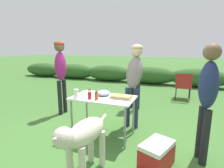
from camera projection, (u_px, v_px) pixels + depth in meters
ground_plane at (103, 136)px, 3.23m from camera, size 60.00×60.00×0.00m
shrub_hedge at (150, 75)px, 7.92m from camera, size 14.40×0.90×0.76m
folding_table at (103, 101)px, 3.09m from camera, size 1.10×0.64×0.74m
food_tray at (121, 97)px, 2.99m from camera, size 0.38×0.22×0.06m
plate_stack at (88, 92)px, 3.36m from camera, size 0.26×0.26×0.03m
mixing_bowl at (103, 93)px, 3.18m from camera, size 0.25×0.25×0.10m
paper_cup_stack at (76, 94)px, 2.99m from camera, size 0.08×0.08×0.16m
bbq_sauce_bottle at (90, 93)px, 3.08m from camera, size 0.06×0.06×0.15m
hot_sauce_bottle at (96, 96)px, 2.90m from camera, size 0.06×0.06×0.15m
ketchup_bottle at (90, 95)px, 2.94m from camera, size 0.06×0.06×0.16m
standing_person_in_navy_coat at (134, 75)px, 3.48m from camera, size 0.37×0.49×1.66m
standing_person_in_gray_fleece at (136, 74)px, 4.53m from camera, size 0.42×0.39×1.55m
standing_person_in_olive_jacket at (61, 68)px, 4.12m from camera, size 0.25×0.33×1.75m
standing_person_in_red_jacket at (208, 92)px, 2.32m from camera, size 0.30×0.37×1.65m
dog at (83, 136)px, 2.11m from camera, size 0.38×1.05×0.79m
camp_chair_green_behind_table at (183, 85)px, 5.40m from camera, size 0.49×0.59×0.83m
cooler_box at (157, 154)px, 2.37m from camera, size 0.47×0.56×0.34m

